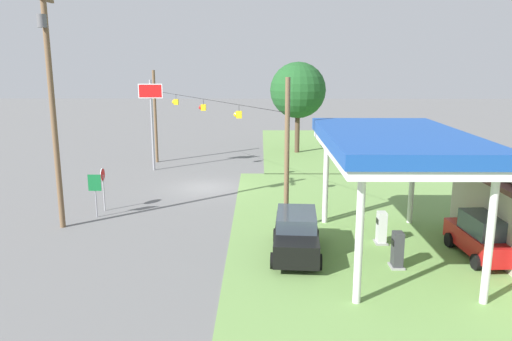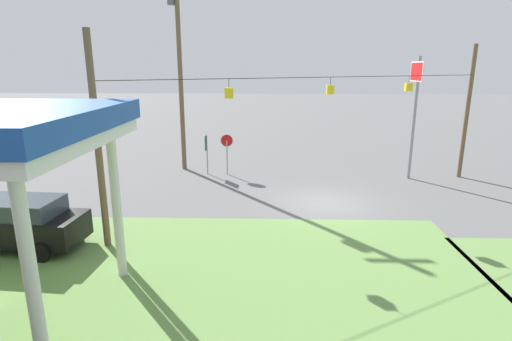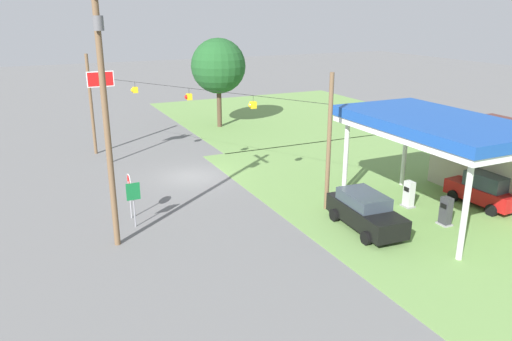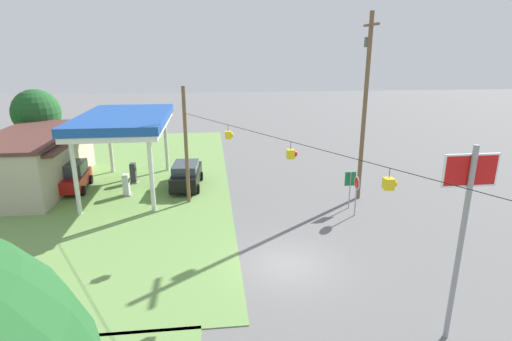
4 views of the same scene
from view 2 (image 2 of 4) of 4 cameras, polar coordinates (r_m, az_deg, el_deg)
The scene contains 7 objects.
ground_plane at distance 19.65m, azimuth 9.83°, elevation -4.61°, with size 160.00×160.00×0.00m, color slate.
car_at_pumps_front at distance 16.75m, azimuth -31.03°, elevation -6.46°, with size 4.95×2.35×1.89m.
stop_sign_roadside at distance 24.10m, azimuth -4.18°, elevation 3.63°, with size 0.80×0.08×2.50m.
stop_sign_overhead at distance 24.47m, azimuth 21.82°, elevation 9.93°, with size 0.22×1.83×6.97m.
route_sign at distance 24.33m, azimuth -7.10°, elevation 3.41°, with size 0.10×0.70×2.40m.
utility_pole_main at distance 25.39m, azimuth -10.93°, elevation 14.92°, with size 2.20×0.44×11.99m.
signal_span_gantry at distance 18.73m, azimuth 10.38°, elevation 7.37°, with size 17.57×10.24×7.62m.
Camera 2 is at (2.82, 18.36, 6.41)m, focal length 28.00 mm.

